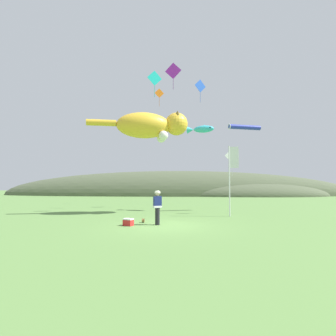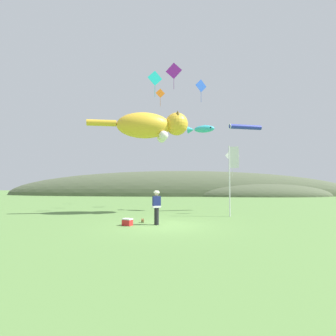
{
  "view_description": "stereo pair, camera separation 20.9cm",
  "coord_description": "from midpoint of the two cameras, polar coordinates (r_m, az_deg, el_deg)",
  "views": [
    {
      "loc": [
        0.81,
        -13.5,
        2.18
      ],
      "look_at": [
        0.0,
        4.0,
        3.17
      ],
      "focal_mm": 28.0,
      "sensor_mm": 36.0,
      "label": 1
    },
    {
      "loc": [
        1.02,
        -13.49,
        2.18
      ],
      "look_at": [
        0.0,
        4.0,
        3.17
      ],
      "focal_mm": 28.0,
      "sensor_mm": 36.0,
      "label": 2
    }
  ],
  "objects": [
    {
      "name": "kite_diamond_teal",
      "position": [
        21.33,
        -2.57,
        18.9
      ],
      "size": [
        1.09,
        0.48,
        2.08
      ],
      "color": "#19BFBF"
    },
    {
      "name": "kite_diamond_blue",
      "position": [
        24.8,
        7.45,
        17.28
      ],
      "size": [
        1.03,
        0.61,
        2.09
      ],
      "color": "blue"
    },
    {
      "name": "kite_diamond_violet",
      "position": [
        24.0,
        1.54,
        20.36
      ],
      "size": [
        1.42,
        0.26,
        2.34
      ],
      "color": "purple"
    },
    {
      "name": "festival_attendant",
      "position": [
        13.77,
        -2.07,
        -8.35
      ],
      "size": [
        0.49,
        0.4,
        1.77
      ],
      "color": "black",
      "rests_on": "ground"
    },
    {
      "name": "kite_giant_cat",
      "position": [
        19.22,
        -3.41,
        9.14
      ],
      "size": [
        7.14,
        2.79,
        2.19
      ],
      "color": "gold"
    },
    {
      "name": "festival_banner_pole",
      "position": [
        17.61,
        14.01,
        -0.42
      ],
      "size": [
        0.66,
        0.08,
        4.6
      ],
      "color": "silver",
      "rests_on": "ground"
    },
    {
      "name": "kite_tube_streamer",
      "position": [
        21.67,
        16.67,
        8.54
      ],
      "size": [
        2.69,
        1.11,
        0.44
      ],
      "color": "#2633A5"
    },
    {
      "name": "kite_diamond_white",
      "position": [
        19.14,
        14.13,
        2.55
      ],
      "size": [
        1.06,
        0.31,
        1.99
      ],
      "color": "white"
    },
    {
      "name": "distant_hill_ridge",
      "position": [
        46.44,
        4.31,
        -5.93
      ],
      "size": [
        62.58,
        12.32,
        8.61
      ],
      "color": "#4C563D",
      "rests_on": "ground"
    },
    {
      "name": "kite_diamond_orange",
      "position": [
        28.07,
        -1.46,
        15.92
      ],
      "size": [
        0.95,
        0.29,
        1.88
      ],
      "color": "orange"
    },
    {
      "name": "kite_fish_windsock",
      "position": [
        21.14,
        7.54,
        8.4
      ],
      "size": [
        2.21,
        1.1,
        0.66
      ],
      "color": "#33B2CC"
    },
    {
      "name": "ground_plane",
      "position": [
        13.7,
        -0.55,
        -12.4
      ],
      "size": [
        120.0,
        120.0,
        0.0
      ],
      "primitive_type": "plane",
      "color": "#5B8442"
    },
    {
      "name": "picnic_cooler",
      "position": [
        13.78,
        -8.4,
        -11.55
      ],
      "size": [
        0.58,
        0.5,
        0.36
      ],
      "color": "red",
      "rests_on": "ground"
    },
    {
      "name": "kite_spool",
      "position": [
        14.74,
        -5.12,
        -11.28
      ],
      "size": [
        0.12,
        0.23,
        0.23
      ],
      "color": "olive",
      "rests_on": "ground"
    }
  ]
}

